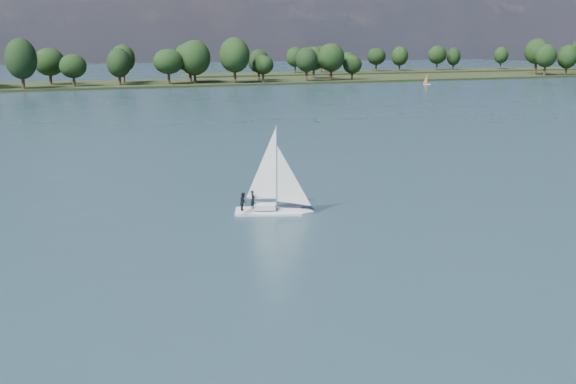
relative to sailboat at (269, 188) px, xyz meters
name	(u,v)px	position (x,y,z in m)	size (l,w,h in m)	color
ground	(120,127)	(-3.50, 64.29, -2.24)	(700.00, 700.00, 0.00)	#233342
far_shore	(72,86)	(-3.50, 176.29, -2.24)	(660.00, 40.00, 1.50)	black
far_shore_back	(407,72)	(156.50, 224.29, -2.24)	(220.00, 30.00, 1.40)	black
sailboat	(269,188)	(0.00, 0.00, 0.00)	(6.28, 3.79, 8.00)	silver
dinghy_orange	(427,82)	(111.26, 140.32, -1.33)	(2.56, 1.92, 3.82)	white
treeline	(70,62)	(-3.87, 172.44, 5.92)	(562.57, 74.12, 17.98)	black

